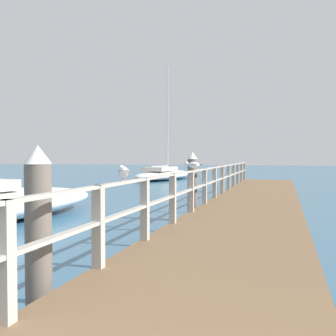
{
  "coord_description": "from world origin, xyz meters",
  "views": [
    {
      "loc": [
        0.88,
        -0.23,
        1.84
      ],
      "look_at": [
        -2.48,
        11.4,
        1.48
      ],
      "focal_mm": 43.16,
      "sensor_mm": 36.0,
      "label": 1
    }
  ],
  "objects_px": {
    "seagull_background": "(193,165)",
    "dock_piling_far": "(192,186)",
    "dock_piling_near": "(38,236)",
    "seagull_foreground": "(123,171)",
    "boat_2": "(165,174)"
  },
  "relations": [
    {
      "from": "dock_piling_near",
      "to": "dock_piling_far",
      "type": "bearing_deg",
      "value": 90.0
    },
    {
      "from": "dock_piling_near",
      "to": "dock_piling_far",
      "type": "height_order",
      "value": "same"
    },
    {
      "from": "dock_piling_near",
      "to": "seagull_background",
      "type": "bearing_deg",
      "value": 86.39
    },
    {
      "from": "seagull_foreground",
      "to": "boat_2",
      "type": "relative_size",
      "value": 0.05
    },
    {
      "from": "dock_piling_near",
      "to": "seagull_foreground",
      "type": "bearing_deg",
      "value": 75.45
    },
    {
      "from": "seagull_foreground",
      "to": "boat_2",
      "type": "xyz_separation_m",
      "value": [
        -6.84,
        25.03,
        -1.22
      ]
    },
    {
      "from": "dock_piling_near",
      "to": "seagull_foreground",
      "type": "distance_m",
      "value": 1.63
    },
    {
      "from": "seagull_background",
      "to": "dock_piling_far",
      "type": "bearing_deg",
      "value": 4.78
    },
    {
      "from": "seagull_background",
      "to": "boat_2",
      "type": "xyz_separation_m",
      "value": [
        -6.83,
        20.58,
        -1.22
      ]
    },
    {
      "from": "dock_piling_near",
      "to": "dock_piling_far",
      "type": "relative_size",
      "value": 1.0
    },
    {
      "from": "boat_2",
      "to": "dock_piling_near",
      "type": "bearing_deg",
      "value": -69.16
    },
    {
      "from": "dock_piling_far",
      "to": "boat_2",
      "type": "xyz_separation_m",
      "value": [
        -6.46,
        19.03,
        -0.57
      ]
    },
    {
      "from": "dock_piling_far",
      "to": "seagull_background",
      "type": "xyz_separation_m",
      "value": [
        0.37,
        -1.55,
        0.64
      ]
    },
    {
      "from": "dock_piling_far",
      "to": "boat_2",
      "type": "bearing_deg",
      "value": 108.75
    },
    {
      "from": "seagull_foreground",
      "to": "dock_piling_near",
      "type": "bearing_deg",
      "value": -136.41
    }
  ]
}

